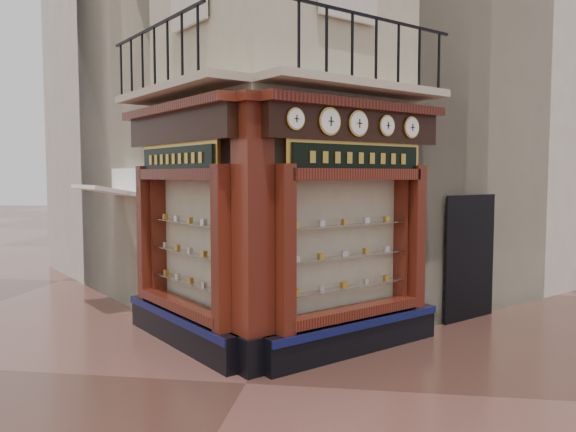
% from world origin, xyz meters
% --- Properties ---
extents(ground, '(80.00, 80.00, 0.00)m').
position_xyz_m(ground, '(0.00, 0.00, 0.00)').
color(ground, '#452820').
rests_on(ground, ground).
extents(main_building, '(11.31, 11.31, 12.00)m').
position_xyz_m(main_building, '(0.00, 6.16, 6.00)').
color(main_building, '#BDB494').
rests_on(main_building, ground).
extents(neighbour_left, '(11.31, 11.31, 11.00)m').
position_xyz_m(neighbour_left, '(-2.47, 8.63, 5.50)').
color(neighbour_left, beige).
rests_on(neighbour_left, ground).
extents(neighbour_right, '(11.31, 11.31, 11.00)m').
position_xyz_m(neighbour_right, '(2.47, 8.63, 5.50)').
color(neighbour_right, beige).
rests_on(neighbour_right, ground).
extents(shopfront_left, '(2.86, 2.86, 3.98)m').
position_xyz_m(shopfront_left, '(-1.41, 1.57, 1.98)').
color(shopfront_left, black).
rests_on(shopfront_left, ground).
extents(shopfront_right, '(2.86, 2.86, 3.98)m').
position_xyz_m(shopfront_right, '(1.41, 1.57, 1.98)').
color(shopfront_right, black).
rests_on(shopfront_right, ground).
extents(corner_pilaster, '(0.85, 0.85, 3.98)m').
position_xyz_m(corner_pilaster, '(0.00, 0.50, 1.95)').
color(corner_pilaster, black).
rests_on(corner_pilaster, ground).
extents(balcony, '(5.94, 2.97, 1.03)m').
position_xyz_m(balcony, '(0.00, 1.49, 4.22)').
color(balcony, '#BDB494').
rests_on(balcony, ground).
extents(clock_a, '(0.26, 0.26, 0.31)m').
position_xyz_m(clock_a, '(0.61, 0.51, 3.62)').
color(clock_a, '#B5923C').
rests_on(clock_a, ground).
extents(clock_b, '(0.33, 0.33, 0.41)m').
position_xyz_m(clock_b, '(1.05, 0.95, 3.62)').
color(clock_b, '#B5923C').
rests_on(clock_b, ground).
extents(clock_c, '(0.32, 0.32, 0.40)m').
position_xyz_m(clock_c, '(1.46, 1.36, 3.62)').
color(clock_c, '#B5923C').
rests_on(clock_c, ground).
extents(clock_d, '(0.27, 0.27, 0.33)m').
position_xyz_m(clock_d, '(1.90, 1.80, 3.62)').
color(clock_d, '#B5923C').
rests_on(clock_d, ground).
extents(clock_e, '(0.29, 0.29, 0.36)m').
position_xyz_m(clock_e, '(2.31, 2.21, 3.62)').
color(clock_e, '#B5923C').
rests_on(clock_e, ground).
extents(awning, '(1.75, 1.75, 0.24)m').
position_xyz_m(awning, '(-3.69, 3.48, 0.00)').
color(awning, white).
rests_on(awning, ground).
extents(signboard_left, '(1.93, 1.93, 0.51)m').
position_xyz_m(signboard_left, '(-1.46, 1.51, 3.10)').
color(signboard_left, gold).
rests_on(signboard_left, ground).
extents(signboard_right, '(2.02, 2.02, 0.54)m').
position_xyz_m(signboard_right, '(1.46, 1.51, 3.10)').
color(signboard_right, gold).
rests_on(signboard_right, ground).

